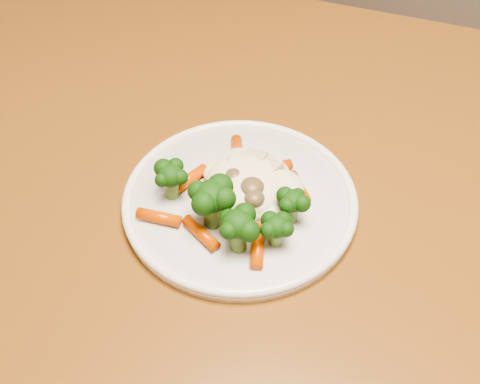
# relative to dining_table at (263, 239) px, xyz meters

# --- Properties ---
(dining_table) EXTENTS (1.32, 1.06, 0.75)m
(dining_table) POSITION_rel_dining_table_xyz_m (0.00, 0.00, 0.00)
(dining_table) COLOR brown
(dining_table) RESTS_ON ground
(plate) EXTENTS (0.24, 0.24, 0.01)m
(plate) POSITION_rel_dining_table_xyz_m (-0.00, -0.05, 0.11)
(plate) COLOR white
(plate) RESTS_ON dining_table
(meal) EXTENTS (0.16, 0.16, 0.05)m
(meal) POSITION_rel_dining_table_xyz_m (0.01, -0.06, 0.13)
(meal) COLOR #FFF1CB
(meal) RESTS_ON plate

